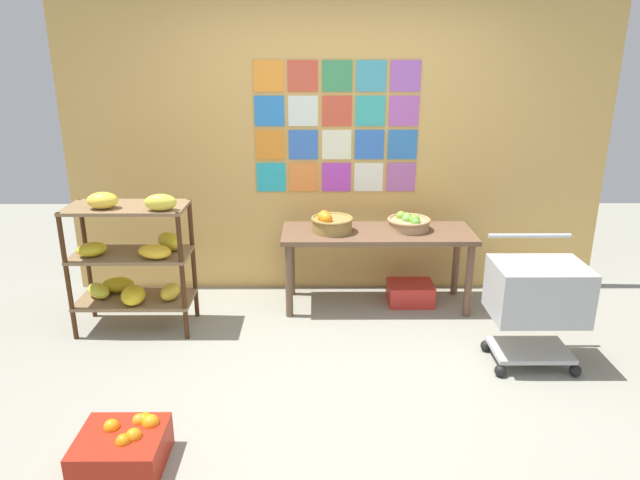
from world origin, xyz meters
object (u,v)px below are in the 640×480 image
(fruit_basket_right, at_px, (409,223))
(shopping_cart, at_px, (537,295))
(display_table, at_px, (377,241))
(orange_crate_foreground, at_px, (123,449))
(banana_shelf_unit, at_px, (133,258))
(produce_crate_under_table, at_px, (410,293))
(fruit_basket_back_right, at_px, (331,223))

(fruit_basket_right, relative_size, shopping_cart, 0.41)
(display_table, xyz_separation_m, orange_crate_foreground, (-1.51, -2.00, -0.47))
(banana_shelf_unit, height_order, fruit_basket_right, banana_shelf_unit)
(display_table, distance_m, orange_crate_foreground, 2.55)
(banana_shelf_unit, bearing_deg, fruit_basket_right, 12.17)
(fruit_basket_right, relative_size, produce_crate_under_table, 0.94)
(banana_shelf_unit, relative_size, display_table, 0.71)
(banana_shelf_unit, distance_m, display_table, 1.93)
(fruit_basket_back_right, relative_size, shopping_cart, 0.40)
(orange_crate_foreground, bearing_deg, banana_shelf_unit, 103.52)
(display_table, xyz_separation_m, shopping_cart, (0.97, -0.97, -0.06))
(fruit_basket_right, relative_size, orange_crate_foreground, 0.81)
(fruit_basket_right, height_order, produce_crate_under_table, fruit_basket_right)
(display_table, height_order, orange_crate_foreground, display_table)
(produce_crate_under_table, distance_m, shopping_cart, 1.29)
(fruit_basket_right, bearing_deg, produce_crate_under_table, 1.33)
(fruit_basket_back_right, distance_m, shopping_cart, 1.68)
(produce_crate_under_table, bearing_deg, banana_shelf_unit, -168.04)
(fruit_basket_back_right, xyz_separation_m, shopping_cart, (1.36, -0.96, -0.22))
(banana_shelf_unit, xyz_separation_m, fruit_basket_back_right, (1.50, 0.41, 0.15))
(orange_crate_foreground, bearing_deg, fruit_basket_back_right, 60.39)
(display_table, distance_m, fruit_basket_back_right, 0.42)
(fruit_basket_back_right, bearing_deg, display_table, 2.22)
(banana_shelf_unit, relative_size, orange_crate_foreground, 2.51)
(banana_shelf_unit, height_order, display_table, banana_shelf_unit)
(display_table, distance_m, produce_crate_under_table, 0.57)
(banana_shelf_unit, bearing_deg, shopping_cart, -10.82)
(orange_crate_foreground, height_order, shopping_cart, shopping_cart)
(produce_crate_under_table, xyz_separation_m, shopping_cart, (0.67, -1.01, 0.43))
(fruit_basket_right, height_order, fruit_basket_back_right, fruit_basket_back_right)
(display_table, bearing_deg, banana_shelf_unit, -167.35)
(fruit_basket_right, xyz_separation_m, orange_crate_foreground, (-1.77, -2.04, -0.61))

